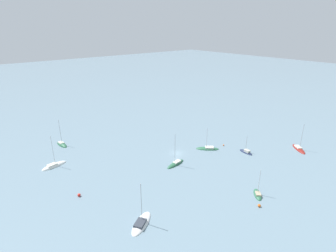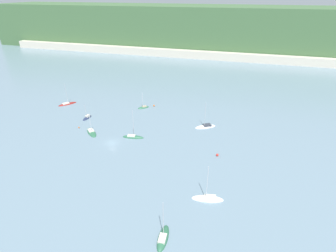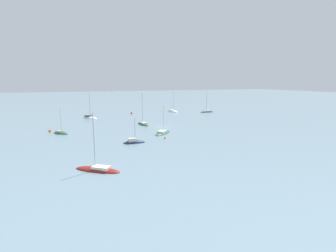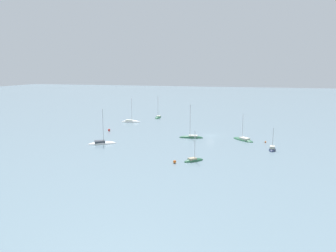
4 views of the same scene
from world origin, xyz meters
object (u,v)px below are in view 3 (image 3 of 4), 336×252
sailboat_3 (163,133)px  mooring_buoy_1 (50,131)px  sailboat_0 (134,143)px  sailboat_5 (90,118)px  sailboat_2 (61,133)px  sailboat_4 (207,112)px  mooring_buoy_2 (131,113)px  sailboat_1 (173,112)px  sailboat_7 (143,125)px  mooring_buoy_0 (165,138)px  sailboat_6 (98,170)px

sailboat_3 → mooring_buoy_1: bearing=108.1°
sailboat_0 → sailboat_5: sailboat_5 is taller
sailboat_2 → sailboat_3: sailboat_3 is taller
sailboat_3 → sailboat_4: (40.36, -38.20, -0.00)m
sailboat_0 → mooring_buoy_2: 58.06m
sailboat_1 → sailboat_7: sailboat_7 is taller
sailboat_4 → mooring_buoy_2: bearing=-16.1°
mooring_buoy_1 → sailboat_7: bearing=-86.1°
sailboat_3 → mooring_buoy_1: (14.64, 30.78, 0.30)m
mooring_buoy_0 → sailboat_0: bearing=101.1°
sailboat_6 → mooring_buoy_0: 27.43m
sailboat_3 → mooring_buoy_0: sailboat_3 is taller
sailboat_1 → sailboat_7: bearing=-48.0°
sailboat_1 → mooring_buoy_0: (-54.71, 25.30, 0.18)m
sailboat_5 → sailboat_6: bearing=-36.1°
sailboat_3 → mooring_buoy_0: 7.05m
sailboat_1 → sailboat_2: bearing=-63.8°
sailboat_7 → mooring_buoy_0: sailboat_7 is taller
sailboat_3 → sailboat_6: 33.73m
sailboat_3 → sailboat_4: sailboat_4 is taller
sailboat_0 → mooring_buoy_2: size_ratio=8.22×
sailboat_2 → sailboat_3: bearing=25.4°
mooring_buoy_1 → mooring_buoy_0: bearing=-126.6°
sailboat_2 → sailboat_5: 32.37m
sailboat_1 → sailboat_2: size_ratio=1.37×
sailboat_2 → sailboat_1: bearing=82.5°
sailboat_1 → mooring_buoy_1: size_ratio=14.79×
sailboat_4 → sailboat_2: bearing=20.3°
sailboat_5 → sailboat_7: 29.04m
sailboat_1 → sailboat_3: sailboat_1 is taller
sailboat_2 → mooring_buoy_2: bearing=97.3°
sailboat_4 → mooring_buoy_2: size_ratio=13.01×
mooring_buoy_0 → sailboat_4: bearing=-40.4°
sailboat_6 → mooring_buoy_0: bearing=-97.7°
sailboat_4 → sailboat_5: 55.02m
sailboat_2 → mooring_buoy_1: bearing=173.1°
sailboat_0 → sailboat_1: (56.46, -34.16, -0.05)m
sailboat_7 → sailboat_1: bearing=-46.9°
sailboat_3 → sailboat_2: bearing=112.7°
sailboat_1 → sailboat_5: sailboat_5 is taller
sailboat_3 → sailboat_0: bearing=171.7°
sailboat_3 → sailboat_7: bearing=47.1°
mooring_buoy_0 → mooring_buoy_1: mooring_buoy_1 is taller
sailboat_7 → mooring_buoy_2: bearing=-15.4°
sailboat_0 → sailboat_7: 27.02m
sailboat_4 → sailboat_7: (-23.69, 39.23, 0.01)m
sailboat_4 → mooring_buoy_2: (7.63, 35.69, 0.34)m
sailboat_2 → mooring_buoy_0: (-17.34, -25.78, 0.17)m
sailboat_5 → mooring_buoy_1: size_ratio=14.78×
sailboat_6 → mooring_buoy_1: bearing=-39.1°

